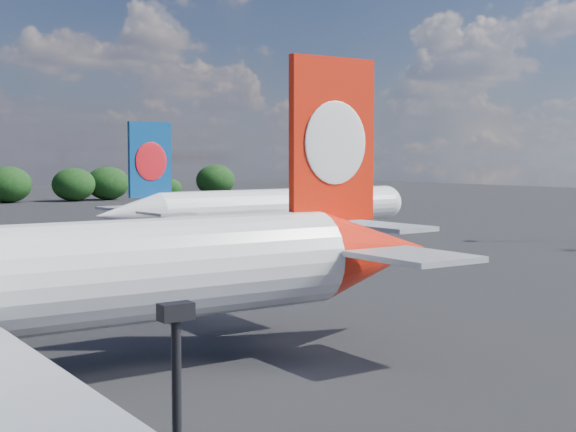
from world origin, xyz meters
TOP-DOWN VIEW (x-y plane):
  - china_southern_airliner at (47.73, 61.25)m, footprint 46.90×44.57m

SIDE VIEW (x-z plane):
  - china_southern_airliner at x=47.73m, z-range -2.99..12.32m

